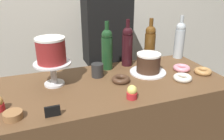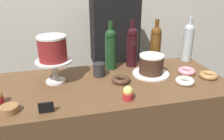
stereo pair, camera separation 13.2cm
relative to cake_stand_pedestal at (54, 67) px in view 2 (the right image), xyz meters
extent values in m
cube|color=beige|center=(0.33, 0.80, 0.29)|extent=(6.00, 0.05, 2.60)
cylinder|color=silver|center=(0.00, 0.00, -0.09)|extent=(0.12, 0.12, 0.01)
cylinder|color=silver|center=(0.00, 0.00, -0.02)|extent=(0.04, 0.04, 0.12)
cylinder|color=silver|center=(0.00, 0.00, 0.04)|extent=(0.21, 0.21, 0.01)
cylinder|color=maroon|center=(0.00, 0.00, 0.11)|extent=(0.16, 0.16, 0.13)
cylinder|color=white|center=(0.00, 0.00, 0.18)|extent=(0.16, 0.16, 0.01)
cylinder|color=white|center=(0.60, -0.03, -0.09)|extent=(0.24, 0.24, 0.01)
cylinder|color=#3D2619|center=(0.60, -0.03, -0.03)|extent=(0.15, 0.15, 0.11)
cylinder|color=white|center=(0.60, -0.03, 0.03)|extent=(0.16, 0.16, 0.01)
cylinder|color=#193D1E|center=(0.37, 0.13, 0.02)|extent=(0.08, 0.08, 0.22)
sphere|color=#193D1E|center=(0.37, 0.13, 0.14)|extent=(0.07, 0.07, 0.07)
cylinder|color=#193D1E|center=(0.37, 0.13, 0.19)|extent=(0.03, 0.03, 0.08)
cylinder|color=#B2BCC1|center=(0.97, 0.16, 0.02)|extent=(0.08, 0.08, 0.22)
sphere|color=#B2BCC1|center=(0.97, 0.16, 0.14)|extent=(0.07, 0.07, 0.07)
cylinder|color=#B2BCC1|center=(0.97, 0.16, 0.19)|extent=(0.03, 0.03, 0.08)
cylinder|color=black|center=(0.53, 0.15, 0.02)|extent=(0.08, 0.08, 0.22)
sphere|color=black|center=(0.53, 0.15, 0.14)|extent=(0.07, 0.07, 0.07)
cylinder|color=black|center=(0.53, 0.15, 0.19)|extent=(0.03, 0.03, 0.08)
cylinder|color=#5B3814|center=(0.70, 0.13, 0.02)|extent=(0.08, 0.08, 0.22)
sphere|color=#5B3814|center=(0.70, 0.13, 0.14)|extent=(0.07, 0.07, 0.07)
cylinder|color=#5B3814|center=(0.70, 0.13, 0.19)|extent=(0.03, 0.03, 0.08)
cylinder|color=red|center=(0.36, -0.30, -0.08)|extent=(0.06, 0.06, 0.03)
sphere|color=#EFDB6B|center=(0.36, -0.30, -0.05)|extent=(0.05, 0.05, 0.05)
torus|color=pink|center=(0.83, -0.07, -0.08)|extent=(0.11, 0.11, 0.03)
torus|color=#472D1E|center=(0.38, -0.10, -0.08)|extent=(0.11, 0.11, 0.03)
torus|color=#B27F47|center=(0.93, -0.17, -0.08)|extent=(0.11, 0.11, 0.03)
torus|color=silver|center=(0.74, -0.21, -0.08)|extent=(0.11, 0.11, 0.03)
cylinder|color=olive|center=(-0.21, -0.29, -0.09)|extent=(0.08, 0.08, 0.01)
cylinder|color=olive|center=(-0.21, -0.29, -0.08)|extent=(0.08, 0.08, 0.01)
cylinder|color=olive|center=(-0.21, -0.29, -0.07)|extent=(0.08, 0.08, 0.01)
cube|color=black|center=(-0.05, -0.33, -0.07)|extent=(0.07, 0.01, 0.05)
cylinder|color=#282828|center=(0.27, 0.02, -0.05)|extent=(0.08, 0.08, 0.08)
cube|color=black|center=(0.48, 0.44, -0.58)|extent=(0.28, 0.18, 0.85)
cube|color=black|center=(0.48, 0.44, 0.12)|extent=(0.36, 0.22, 0.55)
camera|label=1|loc=(-0.09, -1.24, 0.49)|focal=36.14mm
camera|label=2|loc=(0.04, -1.27, 0.49)|focal=36.14mm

